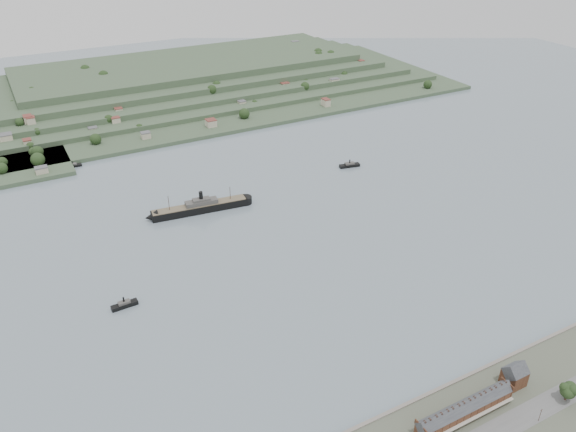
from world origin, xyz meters
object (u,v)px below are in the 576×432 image
terrace_row (465,410)px  fig_tree (569,390)px  gabled_building (515,375)px  tugboat (124,305)px  steamship (197,208)px

terrace_row → fig_tree: (52.74, -16.59, 1.80)m
gabled_building → tugboat: (-160.95, 159.89, -6.39)m
tugboat → fig_tree: 252.33m
tugboat → gabled_building: bearing=-44.8°
terrace_row → steamship: (-41.78, 255.94, -2.95)m
tugboat → fig_tree: (176.19, -180.50, 6.85)m
steamship → fig_tree: 288.49m
terrace_row → gabled_building: size_ratio=3.95×
terrace_row → gabled_building: bearing=6.1°
gabled_building → fig_tree: bearing=-53.5°
steamship → fig_tree: steamship is taller
terrace_row → tugboat: terrace_row is taller
tugboat → terrace_row: bearing=-53.0°
steamship → tugboat: bearing=-131.6°
terrace_row → fig_tree: terrace_row is taller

